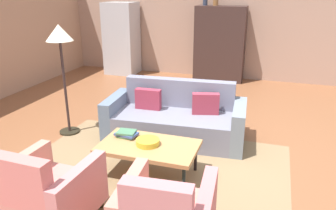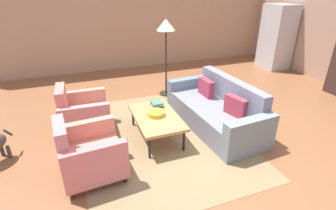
{
  "view_description": "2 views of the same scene",
  "coord_description": "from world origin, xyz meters",
  "px_view_note": "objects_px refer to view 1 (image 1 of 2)",
  "views": [
    {
      "loc": [
        0.98,
        -4.08,
        2.25
      ],
      "look_at": [
        -0.29,
        -0.19,
        0.77
      ],
      "focal_mm": 35.42,
      "sensor_mm": 36.0,
      "label": 1
    },
    {
      "loc": [
        3.22,
        -1.82,
        2.43
      ],
      "look_at": [
        -0.14,
        -0.57,
        0.7
      ],
      "focal_mm": 27.42,
      "sensor_mm": 36.0,
      "label": 2
    }
  ],
  "objects_px": {
    "refrigerator": "(122,39)",
    "floor_lamp": "(60,43)",
    "book_stack": "(126,134)",
    "cabinet": "(220,44)",
    "couch": "(176,119)",
    "fruit_bowl": "(148,142)",
    "coffee_table": "(149,147)",
    "armchair_left": "(47,195)"
  },
  "relations": [
    {
      "from": "refrigerator",
      "to": "floor_lamp",
      "type": "relative_size",
      "value": 1.08
    },
    {
      "from": "book_stack",
      "to": "cabinet",
      "type": "height_order",
      "value": "cabinet"
    },
    {
      "from": "couch",
      "to": "book_stack",
      "type": "bearing_deg",
      "value": 67.77
    },
    {
      "from": "fruit_bowl",
      "to": "book_stack",
      "type": "relative_size",
      "value": 0.97
    },
    {
      "from": "coffee_table",
      "to": "refrigerator",
      "type": "height_order",
      "value": "refrigerator"
    },
    {
      "from": "coffee_table",
      "to": "refrigerator",
      "type": "xyz_separation_m",
      "value": [
        -2.55,
        4.63,
        0.54
      ]
    },
    {
      "from": "couch",
      "to": "refrigerator",
      "type": "height_order",
      "value": "refrigerator"
    },
    {
      "from": "floor_lamp",
      "to": "fruit_bowl",
      "type": "bearing_deg",
      "value": -25.29
    },
    {
      "from": "couch",
      "to": "coffee_table",
      "type": "distance_m",
      "value": 1.19
    },
    {
      "from": "armchair_left",
      "to": "coffee_table",
      "type": "bearing_deg",
      "value": 64.61
    },
    {
      "from": "armchair_left",
      "to": "cabinet",
      "type": "relative_size",
      "value": 0.49
    },
    {
      "from": "armchair_left",
      "to": "book_stack",
      "type": "distance_m",
      "value": 1.32
    },
    {
      "from": "book_stack",
      "to": "armchair_left",
      "type": "bearing_deg",
      "value": -100.94
    },
    {
      "from": "cabinet",
      "to": "refrigerator",
      "type": "height_order",
      "value": "refrigerator"
    },
    {
      "from": "book_stack",
      "to": "cabinet",
      "type": "distance_m",
      "value": 4.64
    },
    {
      "from": "couch",
      "to": "refrigerator",
      "type": "distance_m",
      "value": 4.33
    },
    {
      "from": "fruit_bowl",
      "to": "floor_lamp",
      "type": "height_order",
      "value": "floor_lamp"
    },
    {
      "from": "cabinet",
      "to": "floor_lamp",
      "type": "xyz_separation_m",
      "value": [
        -1.73,
        -3.94,
        0.54
      ]
    },
    {
      "from": "couch",
      "to": "fruit_bowl",
      "type": "height_order",
      "value": "couch"
    },
    {
      "from": "armchair_left",
      "to": "refrigerator",
      "type": "relative_size",
      "value": 0.48
    },
    {
      "from": "fruit_bowl",
      "to": "floor_lamp",
      "type": "xyz_separation_m",
      "value": [
        -1.68,
        0.8,
        0.99
      ]
    },
    {
      "from": "fruit_bowl",
      "to": "refrigerator",
      "type": "relative_size",
      "value": 0.16
    },
    {
      "from": "couch",
      "to": "floor_lamp",
      "type": "bearing_deg",
      "value": 8.93
    },
    {
      "from": "cabinet",
      "to": "refrigerator",
      "type": "distance_m",
      "value": 2.59
    },
    {
      "from": "coffee_table",
      "to": "couch",
      "type": "bearing_deg",
      "value": 90.3
    },
    {
      "from": "fruit_bowl",
      "to": "cabinet",
      "type": "distance_m",
      "value": 4.76
    },
    {
      "from": "coffee_table",
      "to": "fruit_bowl",
      "type": "bearing_deg",
      "value": 180.0
    },
    {
      "from": "couch",
      "to": "refrigerator",
      "type": "xyz_separation_m",
      "value": [
        -2.55,
        3.44,
        0.64
      ]
    },
    {
      "from": "coffee_table",
      "to": "fruit_bowl",
      "type": "relative_size",
      "value": 4.16
    },
    {
      "from": "fruit_bowl",
      "to": "refrigerator",
      "type": "xyz_separation_m",
      "value": [
        -2.54,
        4.63,
        0.47
      ]
    },
    {
      "from": "couch",
      "to": "floor_lamp",
      "type": "height_order",
      "value": "floor_lamp"
    },
    {
      "from": "coffee_table",
      "to": "armchair_left",
      "type": "bearing_deg",
      "value": -117.31
    },
    {
      "from": "armchair_left",
      "to": "cabinet",
      "type": "bearing_deg",
      "value": 85.73
    },
    {
      "from": "fruit_bowl",
      "to": "book_stack",
      "type": "distance_m",
      "value": 0.37
    },
    {
      "from": "couch",
      "to": "armchair_left",
      "type": "xyz_separation_m",
      "value": [
        -0.6,
        -2.35,
        0.06
      ]
    },
    {
      "from": "armchair_left",
      "to": "fruit_bowl",
      "type": "xyz_separation_m",
      "value": [
        0.59,
        1.17,
        0.11
      ]
    },
    {
      "from": "cabinet",
      "to": "floor_lamp",
      "type": "bearing_deg",
      "value": -113.7
    },
    {
      "from": "book_stack",
      "to": "couch",
      "type": "bearing_deg",
      "value": 71.91
    },
    {
      "from": "cabinet",
      "to": "floor_lamp",
      "type": "relative_size",
      "value": 1.05
    },
    {
      "from": "coffee_table",
      "to": "floor_lamp",
      "type": "height_order",
      "value": "floor_lamp"
    },
    {
      "from": "book_stack",
      "to": "refrigerator",
      "type": "xyz_separation_m",
      "value": [
        -2.2,
        4.5,
        0.47
      ]
    },
    {
      "from": "refrigerator",
      "to": "couch",
      "type": "bearing_deg",
      "value": -53.51
    }
  ]
}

